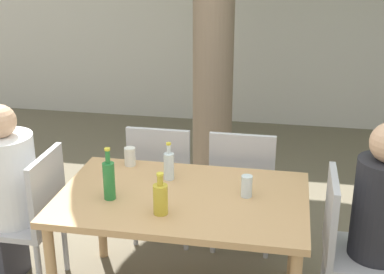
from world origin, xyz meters
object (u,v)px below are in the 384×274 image
drinking_glass_0 (247,186)px  patio_chair_1 (349,243)px  patio_chair_2 (163,176)px  patio_chair_3 (243,182)px  dining_table_front (183,208)px  patio_chair_0 (33,213)px  green_bottle_1 (109,179)px  water_bottle_2 (169,165)px  drinking_glass_1 (130,157)px  oil_cruet_0 (161,198)px

drinking_glass_0 → patio_chair_1: bearing=-5.5°
patio_chair_2 → patio_chair_3: 0.58m
dining_table_front → patio_chair_2: (-0.29, 0.69, -0.13)m
patio_chair_0 → green_bottle_1: green_bottle_1 is taller
water_bottle_2 → drinking_glass_1: (-0.30, 0.16, -0.03)m
patio_chair_0 → drinking_glass_1: size_ratio=7.57×
patio_chair_2 → drinking_glass_0: patio_chair_2 is taller
green_bottle_1 → drinking_glass_0: (0.76, 0.17, -0.06)m
patio_chair_3 → green_bottle_1: (-0.69, -0.80, 0.33)m
patio_chair_3 → drinking_glass_1: patio_chair_3 is taller
patio_chair_2 → patio_chair_3: same height
water_bottle_2 → patio_chair_0: bearing=-166.2°
water_bottle_2 → drinking_glass_0: 0.51m
drinking_glass_0 → dining_table_front: bearing=-171.1°
patio_chair_3 → oil_cruet_0: oil_cruet_0 is taller
dining_table_front → patio_chair_1: patio_chair_1 is taller
patio_chair_1 → patio_chair_3: (-0.66, 0.69, 0.00)m
patio_chair_3 → green_bottle_1: 1.11m
oil_cruet_0 → drinking_glass_1: oil_cruet_0 is taller
patio_chair_0 → patio_chair_2: (0.66, 0.69, 0.00)m
dining_table_front → patio_chair_0: patio_chair_0 is taller
dining_table_front → drinking_glass_1: drinking_glass_1 is taller
drinking_glass_0 → drinking_glass_1: bearing=158.5°
oil_cruet_0 → green_bottle_1: green_bottle_1 is taller
dining_table_front → patio_chair_2: bearing=112.7°
dining_table_front → drinking_glass_1: bearing=139.1°
patio_chair_3 → water_bottle_2: bearing=49.6°
patio_chair_3 → water_bottle_2: (-0.41, -0.48, 0.30)m
patio_chair_2 → drinking_glass_1: (-0.14, -0.32, 0.27)m
patio_chair_2 → drinking_glass_0: 0.95m
oil_cruet_0 → patio_chair_2: bearing=103.2°
patio_chair_0 → patio_chair_1: size_ratio=1.00×
patio_chair_1 → patio_chair_2: bearing=61.0°
patio_chair_3 → green_bottle_1: size_ratio=2.99×
patio_chair_1 → oil_cruet_0: size_ratio=3.87×
patio_chair_0 → patio_chair_3: 1.42m
water_bottle_2 → dining_table_front: bearing=-58.3°
patio_chair_1 → patio_chair_3: size_ratio=1.00×
patio_chair_1 → drinking_glass_0: (-0.59, 0.06, 0.27)m
patio_chair_3 → drinking_glass_1: (-0.71, -0.32, 0.27)m
patio_chair_1 → drinking_glass_1: 1.45m
dining_table_front → patio_chair_1: (0.95, 0.00, -0.13)m
patio_chair_0 → oil_cruet_0: 0.96m
patio_chair_0 → drinking_glass_0: bearing=92.5°
water_bottle_2 → drinking_glass_0: size_ratio=1.87×
patio_chair_1 → oil_cruet_0: bearing=102.7°
patio_chair_0 → drinking_glass_1: bearing=124.7°
oil_cruet_0 → green_bottle_1: (-0.33, 0.12, 0.03)m
drinking_glass_1 → patio_chair_1: bearing=-14.9°
oil_cruet_0 → drinking_glass_0: 0.52m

